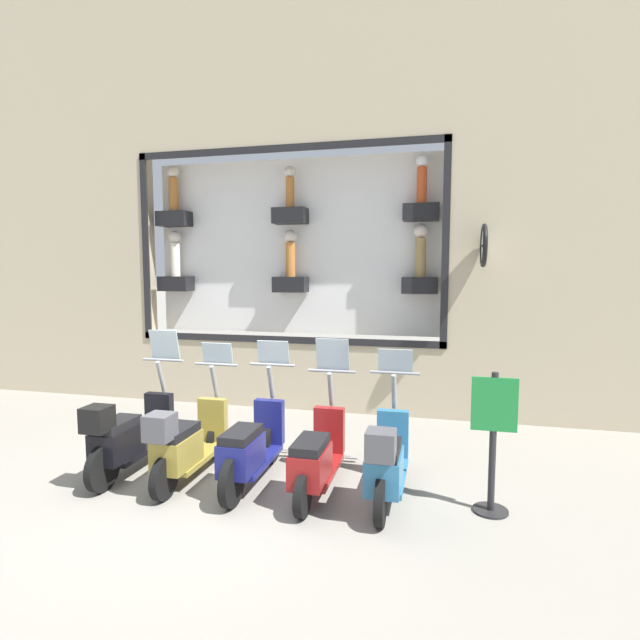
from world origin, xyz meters
name	(u,v)px	position (x,y,z in m)	size (l,w,h in m)	color
ground_plane	(196,489)	(0.00, 0.00, 0.00)	(120.00, 120.00, 0.00)	gray
building_facade	(288,144)	(3.60, 0.00, 4.68)	(1.25, 36.00, 9.19)	tan
scooter_teal_0	(386,461)	(0.17, -2.15, 0.46)	(1.80, 0.61, 1.53)	black
scooter_red_1	(317,457)	(0.24, -1.37, 0.42)	(1.79, 0.60, 1.64)	black
scooter_navy_2	(251,448)	(0.24, -0.58, 0.44)	(1.81, 0.60, 1.59)	black
scooter_olive_3	(186,443)	(0.17, 0.20, 0.46)	(1.79, 0.60, 1.53)	black
scooter_black_4	(128,436)	(0.18, 0.99, 0.48)	(1.81, 0.60, 1.68)	black
shop_sign_post	(493,439)	(0.22, -3.22, 0.78)	(0.36, 0.45, 1.46)	#232326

